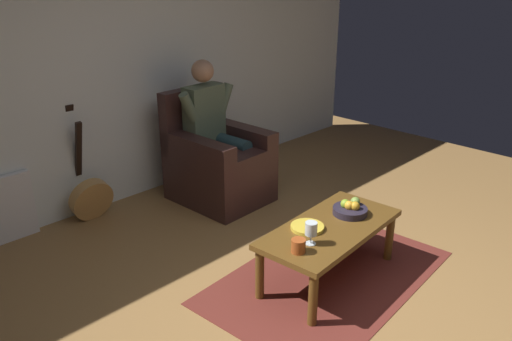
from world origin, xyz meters
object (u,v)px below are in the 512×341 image
(guitar, at_px, (90,195))
(wine_glass_near, at_px, (311,230))
(coffee_table, at_px, (330,234))
(decorative_dish, at_px, (307,227))
(candle_jar, at_px, (298,246))
(person_seated, at_px, (214,127))
(armchair, at_px, (217,163))
(fruit_bowl, at_px, (350,209))

(guitar, height_order, wine_glass_near, guitar)
(coffee_table, bearing_deg, decorative_dish, -33.15)
(candle_jar, bearing_deg, person_seated, -114.71)
(wine_glass_near, height_order, decorative_dish, wine_glass_near)
(person_seated, distance_m, decorative_dish, 1.61)
(wine_glass_near, height_order, candle_jar, wine_glass_near)
(decorative_dish, xyz_separation_m, candle_jar, (0.28, 0.15, 0.03))
(armchair, bearing_deg, fruit_bowl, 84.47)
(person_seated, bearing_deg, coffee_table, 75.67)
(wine_glass_near, distance_m, candle_jar, 0.15)
(wine_glass_near, relative_size, decorative_dish, 0.68)
(armchair, relative_size, person_seated, 0.79)
(person_seated, distance_m, candle_jar, 1.85)
(coffee_table, bearing_deg, person_seated, -102.21)
(coffee_table, relative_size, decorative_dish, 4.96)
(person_seated, xyz_separation_m, fruit_bowl, (0.09, 1.59, -0.25))
(person_seated, xyz_separation_m, candle_jar, (0.77, 1.66, -0.25))
(wine_glass_near, bearing_deg, decorative_dish, -135.09)
(person_seated, height_order, fruit_bowl, person_seated)
(coffee_table, distance_m, wine_glass_near, 0.33)
(armchair, height_order, decorative_dish, armchair)
(decorative_dish, bearing_deg, candle_jar, 28.84)
(decorative_dish, bearing_deg, coffee_table, 146.85)
(guitar, height_order, fruit_bowl, guitar)
(coffee_table, distance_m, decorative_dish, 0.18)
(person_seated, height_order, decorative_dish, person_seated)
(fruit_bowl, height_order, decorative_dish, fruit_bowl)
(coffee_table, xyz_separation_m, candle_jar, (0.42, 0.06, 0.10))
(armchair, distance_m, candle_jar, 1.81)
(person_seated, bearing_deg, armchair, 90.00)
(armchair, height_order, candle_jar, armchair)
(wine_glass_near, distance_m, decorative_dish, 0.22)
(armchair, height_order, guitar, armchair)
(candle_jar, bearing_deg, decorative_dish, -151.16)
(armchair, relative_size, guitar, 1.01)
(fruit_bowl, bearing_deg, coffee_table, 3.06)
(guitar, bearing_deg, candle_jar, 98.04)
(coffee_table, bearing_deg, armchair, -102.41)
(fruit_bowl, distance_m, candle_jar, 0.68)
(coffee_table, bearing_deg, fruit_bowl, -176.94)
(armchair, bearing_deg, coffee_table, 75.46)
(armchair, height_order, wine_glass_near, armchair)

